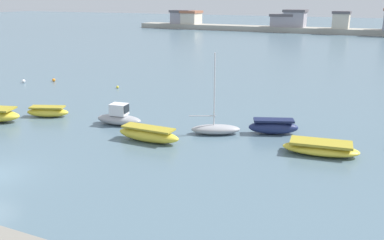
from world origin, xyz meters
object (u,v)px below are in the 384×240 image
at_px(moored_boat_3, 119,117).
at_px(mooring_buoy_4, 124,112).
at_px(moored_boat_4, 148,134).
at_px(mooring_buoy_3, 24,81).
at_px(moored_boat_2, 48,112).
at_px(moored_boat_5, 216,129).
at_px(moored_boat_7, 321,148).
at_px(moored_boat_6, 273,127).
at_px(mooring_buoy_2, 54,80).
at_px(mooring_buoy_0, 117,87).

relative_size(moored_boat_3, mooring_buoy_4, 10.84).
bearing_deg(moored_boat_4, moored_boat_3, 149.48).
bearing_deg(mooring_buoy_3, moored_boat_4, -26.27).
relative_size(moored_boat_2, moored_boat_5, 0.62).
bearing_deg(moored_boat_2, moored_boat_7, -19.99).
distance_m(moored_boat_5, moored_boat_7, 7.88).
height_order(moored_boat_3, moored_boat_6, moored_boat_3).
distance_m(moored_boat_4, mooring_buoy_3, 27.01).
distance_m(moored_boat_3, moored_boat_7, 15.73).
bearing_deg(moored_boat_3, mooring_buoy_2, 139.67).
bearing_deg(mooring_buoy_4, mooring_buoy_2, 151.29).
xyz_separation_m(moored_boat_7, mooring_buoy_3, (-35.70, 9.45, -0.20)).
xyz_separation_m(moored_boat_4, mooring_buoy_0, (-12.40, 14.13, -0.36)).
xyz_separation_m(moored_boat_4, mooring_buoy_2, (-21.54, 14.09, -0.31)).
relative_size(moored_boat_7, mooring_buoy_2, 12.95).
xyz_separation_m(moored_boat_6, mooring_buoy_3, (-31.78, 6.49, -0.33)).
height_order(moored_boat_4, mooring_buoy_4, moored_boat_4).
relative_size(moored_boat_3, moored_boat_6, 1.02).
height_order(moored_boat_7, mooring_buoy_2, moored_boat_7).
height_order(mooring_buoy_2, mooring_buoy_4, mooring_buoy_2).
height_order(moored_boat_5, mooring_buoy_2, moored_boat_5).
distance_m(moored_boat_5, mooring_buoy_0, 19.25).
xyz_separation_m(mooring_buoy_2, mooring_buoy_3, (-2.67, -2.13, 0.02)).
distance_m(moored_boat_2, mooring_buoy_2, 16.04).
xyz_separation_m(mooring_buoy_3, mooring_buoy_4, (18.59, -6.59, -0.03)).
bearing_deg(mooring_buoy_2, moored_boat_5, -22.62).
distance_m(moored_boat_4, moored_boat_6, 9.33).
xyz_separation_m(moored_boat_5, moored_boat_6, (3.88, 1.89, 0.13)).
height_order(moored_boat_5, moored_boat_6, moored_boat_5).
bearing_deg(moored_boat_4, moored_boat_6, 36.45).
height_order(moored_boat_3, moored_boat_5, moored_boat_5).
bearing_deg(mooring_buoy_2, mooring_buoy_4, -28.71).
relative_size(moored_boat_7, mooring_buoy_0, 17.33).
relative_size(moored_boat_2, moored_boat_7, 0.74).
bearing_deg(mooring_buoy_3, moored_boat_5, -16.72).
xyz_separation_m(moored_boat_5, mooring_buoy_4, (-9.31, 1.80, -0.23)).
distance_m(mooring_buoy_3, mooring_buoy_4, 19.72).
height_order(mooring_buoy_0, mooring_buoy_2, mooring_buoy_2).
xyz_separation_m(moored_boat_3, mooring_buoy_3, (-19.97, 9.39, -0.38)).
distance_m(moored_boat_3, moored_boat_6, 12.16).
distance_m(mooring_buoy_0, mooring_buoy_3, 12.01).
distance_m(moored_boat_2, moored_boat_3, 6.89).
distance_m(moored_boat_7, mooring_buoy_3, 36.93).
distance_m(moored_boat_6, mooring_buoy_0, 21.78).
height_order(moored_boat_4, mooring_buoy_0, moored_boat_4).
xyz_separation_m(moored_boat_4, mooring_buoy_4, (-5.63, 5.37, -0.32)).
relative_size(moored_boat_4, mooring_buoy_4, 13.26).
relative_size(moored_boat_5, moored_boat_6, 1.57).
distance_m(moored_boat_6, mooring_buoy_2, 30.36).
bearing_deg(moored_boat_5, moored_boat_6, 0.75).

